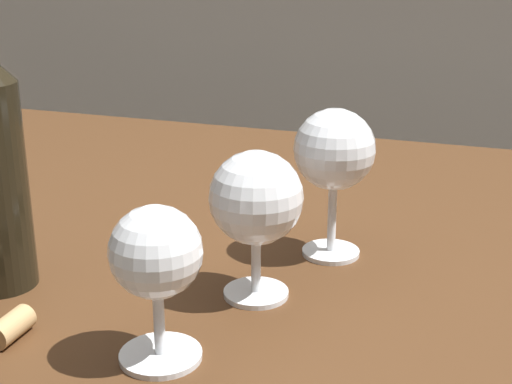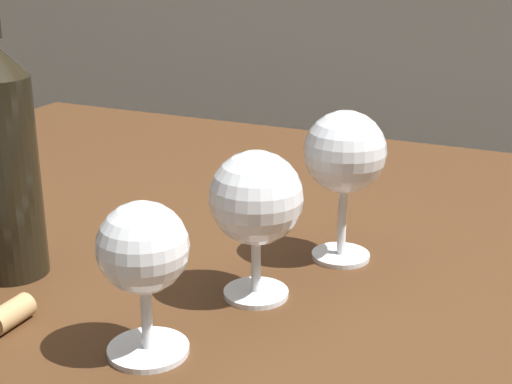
{
  "view_description": "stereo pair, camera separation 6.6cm",
  "coord_description": "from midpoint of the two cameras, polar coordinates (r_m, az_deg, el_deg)",
  "views": [
    {
      "loc": [
        0.26,
        -0.77,
        1.08
      ],
      "look_at": [
        0.07,
        -0.18,
        0.86
      ],
      "focal_mm": 52.07,
      "sensor_mm": 36.0,
      "label": 1
    },
    {
      "loc": [
        0.33,
        -0.74,
        1.08
      ],
      "look_at": [
        0.07,
        -0.18,
        0.86
      ],
      "focal_mm": 52.07,
      "sensor_mm": 36.0,
      "label": 2
    }
  ],
  "objects": [
    {
      "name": "dining_table",
      "position": [
        0.91,
        2.94,
        -8.03
      ],
      "size": [
        1.3,
        0.84,
        0.76
      ],
      "color": "#472B16",
      "rests_on": "ground_plane"
    },
    {
      "name": "wine_glass_white",
      "position": [
        0.58,
        -5.43,
        -4.75
      ],
      "size": [
        0.07,
        0.07,
        0.13
      ],
      "color": "white",
      "rests_on": "dining_table"
    },
    {
      "name": "wine_glass_pinot",
      "position": [
        0.66,
        2.85,
        -0.76
      ],
      "size": [
        0.09,
        0.09,
        0.14
      ],
      "color": "white",
      "rests_on": "dining_table"
    },
    {
      "name": "wine_glass_chardonnay",
      "position": [
        0.75,
        9.36,
        2.84
      ],
      "size": [
        0.08,
        0.08,
        0.16
      ],
      "color": "white",
      "rests_on": "dining_table"
    },
    {
      "name": "wine_bottle",
      "position": [
        0.73,
        -16.6,
        2.75
      ],
      "size": [
        0.07,
        0.07,
        0.31
      ],
      "color": "black",
      "rests_on": "dining_table"
    },
    {
      "name": "cork",
      "position": [
        0.67,
        -15.68,
        -9.09
      ],
      "size": [
        0.02,
        0.04,
        0.02
      ],
      "primitive_type": "cylinder",
      "rotation": [
        1.57,
        0.0,
        0.0
      ],
      "color": "tan",
      "rests_on": "dining_table"
    }
  ]
}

